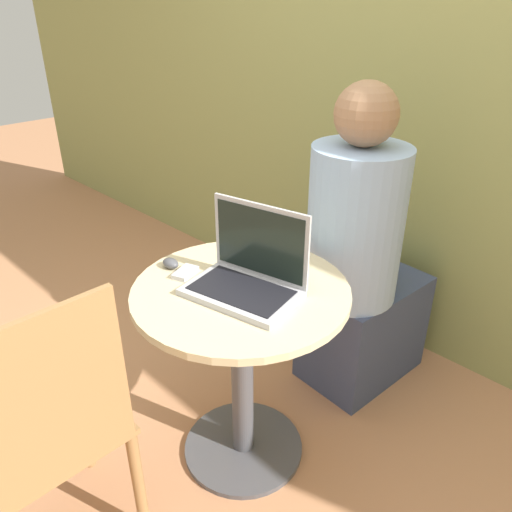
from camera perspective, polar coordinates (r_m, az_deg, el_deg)
The scene contains 8 objects.
ground_plane at distance 2.01m, azimuth -1.44°, elevation -21.10°, with size 12.00×12.00×0.00m, color tan.
back_wall at distance 2.20m, azimuth 19.79°, elevation 20.66°, with size 7.00×0.05×2.60m.
round_table at distance 1.67m, azimuth -1.64°, elevation -9.99°, with size 0.68×0.68×0.71m.
laptop at distance 1.51m, azimuth -0.88°, elevation -1.98°, with size 0.37×0.28×0.26m.
cell_phone at distance 1.63m, azimuth -8.09°, elevation -1.89°, with size 0.08×0.10×0.02m.
computer_mouse at distance 1.68m, azimuth -9.73°, elevation -0.82°, with size 0.06×0.04×0.03m.
chair_empty at distance 1.52m, azimuth -22.62°, elevation -18.51°, with size 0.40×0.40×0.92m.
person_seated at distance 2.04m, azimuth 11.74°, elevation -1.78°, with size 0.38×0.57×1.27m.
Camera 1 is at (0.97, -0.91, 1.51)m, focal length 35.00 mm.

